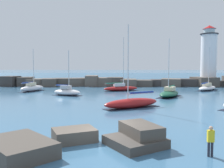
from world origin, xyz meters
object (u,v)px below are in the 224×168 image
sailboat_moored_2 (132,103)px  sailboat_moored_5 (169,93)px  lighthouse (209,59)px  sailboat_moored_1 (67,92)px  person_on_rocks (211,140)px  sailboat_moored_4 (32,88)px  sailboat_moored_7 (207,88)px  sailboat_moored_0 (121,88)px

sailboat_moored_2 → sailboat_moored_5: size_ratio=1.06×
lighthouse → sailboat_moored_1: (-31.68, -21.39, -6.02)m
lighthouse → sailboat_moored_5: (-14.63, -23.06, -6.06)m
lighthouse → person_on_rocks: 53.43m
sailboat_moored_4 → sailboat_moored_7: size_ratio=0.94×
sailboat_moored_2 → sailboat_moored_5: 12.72m
sailboat_moored_4 → person_on_rocks: 41.74m
sailboat_moored_1 → sailboat_moored_7: 28.72m
lighthouse → sailboat_moored_4: bearing=-160.1°
sailboat_moored_4 → sailboat_moored_5: 26.79m
sailboat_moored_1 → sailboat_moored_2: 16.16m
lighthouse → sailboat_moored_2: (-21.37, -33.84, -6.05)m
sailboat_moored_1 → sailboat_moored_7: size_ratio=0.85×
sailboat_moored_7 → person_on_rocks: (-13.53, -37.88, 0.40)m
person_on_rocks → sailboat_moored_1: bearing=115.5°
sailboat_moored_1 → sailboat_moored_2: bearing=-50.4°
lighthouse → sailboat_moored_7: (-4.50, -12.09, -6.08)m
sailboat_moored_0 → sailboat_moored_4: bearing=-176.6°
lighthouse → sailboat_moored_5: size_ratio=1.63×
sailboat_moored_0 → sailboat_moored_7: size_ratio=1.20×
sailboat_moored_1 → sailboat_moored_5: size_ratio=0.82×
sailboat_moored_0 → sailboat_moored_1: (-9.29, -7.95, 0.04)m
sailboat_moored_1 → sailboat_moored_2: size_ratio=0.77×
lighthouse → sailboat_moored_0: size_ratio=1.42×
sailboat_moored_7 → sailboat_moored_1: bearing=-161.1°
lighthouse → sailboat_moored_0: lighthouse is taller
sailboat_moored_2 → sailboat_moored_7: sailboat_moored_2 is taller
sailboat_moored_2 → sailboat_moored_4: sailboat_moored_2 is taller
lighthouse → person_on_rocks: lighthouse is taller
lighthouse → sailboat_moored_1: 38.69m
lighthouse → sailboat_moored_5: 27.97m
sailboat_moored_0 → sailboat_moored_4: 17.65m
sailboat_moored_5 → sailboat_moored_7: 14.93m
lighthouse → sailboat_moored_0: 26.80m
sailboat_moored_0 → person_on_rocks: (4.36, -36.54, 0.37)m
sailboat_moored_4 → person_on_rocks: sailboat_moored_4 is taller
sailboat_moored_0 → lighthouse: bearing=31.0°
sailboat_moored_2 → person_on_rocks: 16.48m
sailboat_moored_2 → sailboat_moored_4: bearing=133.9°
lighthouse → sailboat_moored_1: lighthouse is taller
lighthouse → sailboat_moored_7: bearing=-110.4°
sailboat_moored_0 → person_on_rocks: bearing=-83.2°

